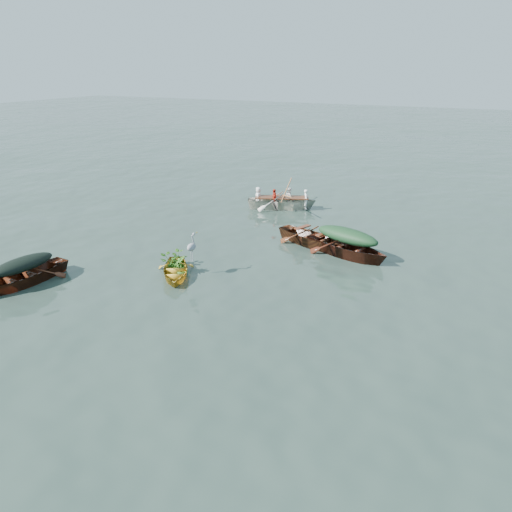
% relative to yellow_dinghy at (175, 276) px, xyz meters
% --- Properties ---
extents(ground, '(140.00, 140.00, 0.00)m').
position_rel_yellow_dinghy_xyz_m(ground, '(2.00, 0.12, 0.00)').
color(ground, '#2C3E36').
rests_on(ground, ground).
extents(yellow_dinghy, '(2.46, 2.92, 0.70)m').
position_rel_yellow_dinghy_xyz_m(yellow_dinghy, '(0.00, 0.00, 0.00)').
color(yellow_dinghy, gold).
rests_on(yellow_dinghy, ground).
extents(dark_covered_boat, '(1.72, 3.85, 0.94)m').
position_rel_yellow_dinghy_xyz_m(dark_covered_boat, '(-3.79, -2.52, 0.00)').
color(dark_covered_boat, '#4D2212').
rests_on(dark_covered_boat, ground).
extents(green_tarp_boat, '(4.62, 2.69, 1.03)m').
position_rel_yellow_dinghy_xyz_m(green_tarp_boat, '(4.34, 4.12, 0.00)').
color(green_tarp_boat, '#4C2211').
rests_on(green_tarp_boat, ground).
extents(open_wooden_boat, '(4.45, 2.78, 0.99)m').
position_rel_yellow_dinghy_xyz_m(open_wooden_boat, '(2.91, 4.59, 0.00)').
color(open_wooden_boat, brown).
rests_on(open_wooden_boat, ground).
extents(rowed_boat, '(4.57, 2.91, 1.06)m').
position_rel_yellow_dinghy_xyz_m(rowed_boat, '(-0.10, 8.65, 0.00)').
color(rowed_boat, silver).
rests_on(rowed_boat, ground).
extents(dark_tarp_cover, '(0.95, 2.12, 0.40)m').
position_rel_yellow_dinghy_xyz_m(dark_tarp_cover, '(-3.79, -2.52, 0.67)').
color(dark_tarp_cover, black).
rests_on(dark_tarp_cover, dark_covered_boat).
extents(green_tarp_cover, '(2.54, 1.48, 0.52)m').
position_rel_yellow_dinghy_xyz_m(green_tarp_cover, '(4.34, 4.12, 0.78)').
color(green_tarp_cover, '#183A19').
rests_on(green_tarp_cover, green_tarp_boat).
extents(thwart_benches, '(2.27, 1.51, 0.04)m').
position_rel_yellow_dinghy_xyz_m(thwart_benches, '(2.91, 4.59, 0.51)').
color(thwart_benches, '#562514').
rests_on(thwart_benches, open_wooden_boat).
extents(heron, '(0.45, 0.49, 0.92)m').
position_rel_yellow_dinghy_xyz_m(heron, '(0.44, 0.34, 0.81)').
color(heron, '#97999F').
rests_on(heron, yellow_dinghy).
extents(dinghy_weeds, '(1.08, 1.14, 0.60)m').
position_rel_yellow_dinghy_xyz_m(dinghy_weeds, '(-0.28, 0.48, 0.65)').
color(dinghy_weeds, '#2E641A').
rests_on(dinghy_weeds, yellow_dinghy).
extents(rowers, '(3.30, 2.28, 0.76)m').
position_rel_yellow_dinghy_xyz_m(rowers, '(-0.10, 8.65, 0.91)').
color(rowers, white).
rests_on(rowers, rowed_boat).
extents(oars, '(1.55, 2.63, 0.06)m').
position_rel_yellow_dinghy_xyz_m(oars, '(-0.10, 8.65, 0.56)').
color(oars, '#A3683D').
rests_on(oars, rowed_boat).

